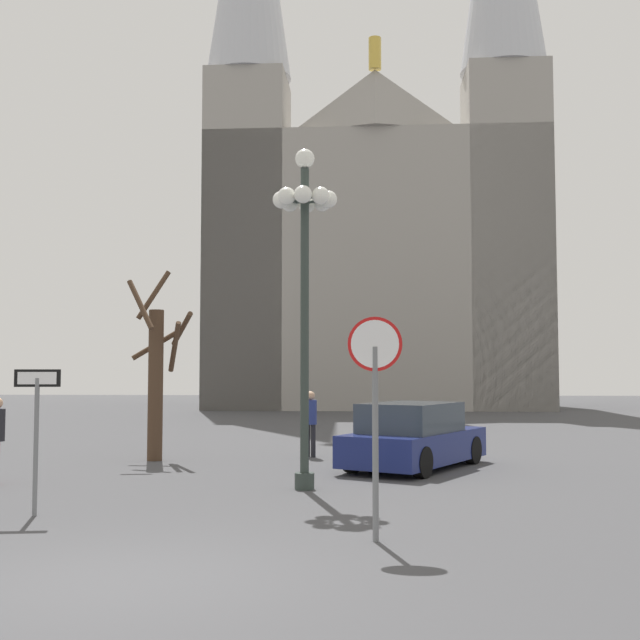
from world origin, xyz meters
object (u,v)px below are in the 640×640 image
Objects in this scene: one_way_arrow_sign at (36,420)px; street_lamp at (305,252)px; stop_sign at (375,386)px; parked_car_near_navy at (414,438)px; bare_tree at (157,373)px; pedestrian_standing at (310,417)px; cathedral at (375,215)px.

street_lamp is (3.84, 2.81, 2.95)m from one_way_arrow_sign.
stop_sign is 7.62m from parked_car_near_navy.
stop_sign is at bearing -59.27° from bare_tree.
one_way_arrow_sign is 0.35× the size of street_lamp.
parked_car_near_navy is (0.97, 7.45, -1.30)m from stop_sign.
parked_car_near_navy is at bearing 44.70° from one_way_arrow_sign.
street_lamp is at bearing 36.20° from one_way_arrow_sign.
pedestrian_standing reaches higher than parked_car_near_navy.
cathedral reaches higher than street_lamp.
parked_car_near_navy is at bearing 55.21° from street_lamp.
cathedral is 17.02× the size of one_way_arrow_sign.
cathedral reaches higher than one_way_arrow_sign.
street_lamp is 5.34m from parked_car_near_navy.
one_way_arrow_sign is 0.47× the size of bare_tree.
street_lamp is 6.31m from pedestrian_standing.
street_lamp reaches higher than parked_car_near_navy.
stop_sign is (-0.65, -36.12, -9.43)m from cathedral.
pedestrian_standing is (3.69, 0.92, -1.12)m from bare_tree.
bare_tree is (-0.09, 7.21, 0.69)m from one_way_arrow_sign.
pedestrian_standing is (3.60, 8.13, -0.43)m from one_way_arrow_sign.
stop_sign is 0.63× the size of parked_car_near_navy.
cathedral is 30.62m from parked_car_near_navy.
parked_car_near_navy is (6.04, 5.98, -0.74)m from one_way_arrow_sign.
parked_car_near_navy is at bearing -11.38° from bare_tree.
one_way_arrow_sign is at bearing 163.81° from stop_sign.
one_way_arrow_sign is 5.60m from street_lamp.
stop_sign is 0.61× the size of bare_tree.
bare_tree reaches higher than pedestrian_standing.
stop_sign is at bearing -74.01° from street_lamp.
bare_tree reaches higher than one_way_arrow_sign.
cathedral is 12.99× the size of stop_sign.
one_way_arrow_sign is at bearing -89.25° from bare_tree.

